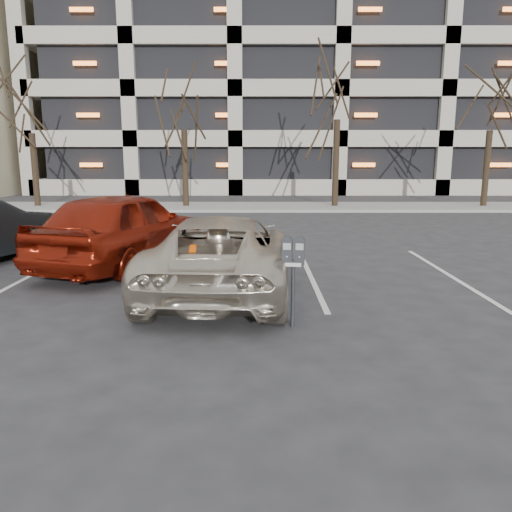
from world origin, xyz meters
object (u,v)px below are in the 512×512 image
(tree_c, at_px, (339,63))
(tree_a, at_px, (28,86))
(parking_meter, at_px, (293,260))
(car_red, at_px, (124,228))
(tree_d, at_px, (494,81))
(suv_silver, at_px, (221,254))
(tree_b, at_px, (183,80))

(tree_c, bearing_deg, tree_a, 180.00)
(tree_a, relative_size, tree_c, 0.85)
(parking_meter, distance_m, car_red, 5.29)
(tree_a, relative_size, tree_d, 0.96)
(tree_a, relative_size, car_red, 1.57)
(tree_c, distance_m, parking_meter, 18.02)
(tree_c, distance_m, suv_silver, 16.63)
(tree_b, bearing_deg, car_red, -88.01)
(parking_meter, bearing_deg, suv_silver, 128.58)
(tree_a, bearing_deg, parking_meter, -57.28)
(tree_a, bearing_deg, car_red, -59.78)
(tree_b, xyz_separation_m, parking_meter, (3.83, -16.85, -4.82))
(tree_c, distance_m, car_red, 15.44)
(parking_meter, xyz_separation_m, suv_silver, (-1.11, 1.88, -0.28))
(tree_a, distance_m, suv_silver, 18.49)
(tree_c, distance_m, tree_d, 7.04)
(tree_c, bearing_deg, parking_meter, -100.67)
(tree_c, bearing_deg, suv_silver, -105.98)
(tree_d, distance_m, car_red, 19.26)
(tree_d, distance_m, suv_silver, 19.42)
(tree_b, relative_size, suv_silver, 1.61)
(tree_b, bearing_deg, tree_d, 0.00)
(parking_meter, bearing_deg, tree_c, 87.21)
(parking_meter, bearing_deg, tree_a, 130.60)
(parking_meter, relative_size, suv_silver, 0.25)
(parking_meter, bearing_deg, tree_d, 66.76)
(tree_d, relative_size, car_red, 1.63)
(tree_d, bearing_deg, tree_c, 180.00)
(suv_silver, relative_size, car_red, 1.02)
(tree_d, bearing_deg, car_red, -136.68)
(tree_d, bearing_deg, suv_silver, -127.01)
(suv_silver, bearing_deg, tree_d, -124.59)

